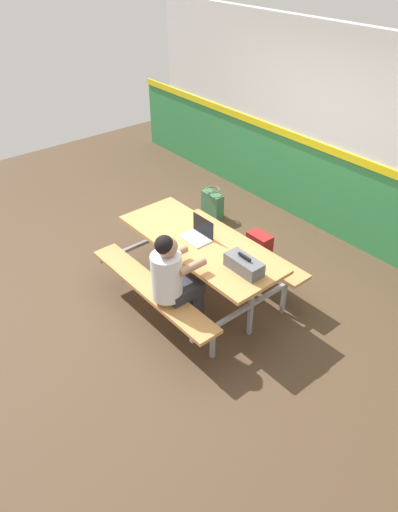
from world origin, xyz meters
name	(u,v)px	position (x,y,z in m)	size (l,w,h in m)	color
ground_plane	(190,289)	(0.00, 0.00, -0.01)	(10.00, 10.00, 0.02)	#4C3826
accent_backdrop	(330,140)	(0.00, 2.28, 1.25)	(8.00, 0.14, 2.60)	#338C4C
picnic_table_main	(199,254)	(0.17, 0.00, 0.58)	(1.98, 1.58, 0.74)	tan
student_nearer	(173,277)	(0.45, -0.55, 0.71)	(0.36, 0.53, 1.21)	#2D2D38
laptop_silver	(198,234)	(0.11, 0.04, 0.79)	(0.32, 0.22, 0.22)	silver
toolbox_grey	(244,265)	(0.84, 0.01, 0.81)	(0.40, 0.18, 0.18)	#595B60
backpack_dark	(259,250)	(0.16, 0.96, 0.22)	(0.30, 0.22, 0.44)	maroon
tote_bag_bright	(212,204)	(-1.11, 1.29, 0.19)	(0.34, 0.21, 0.43)	#3F724C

